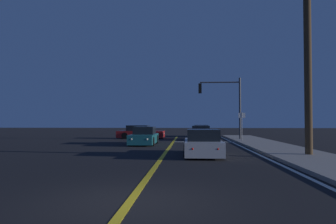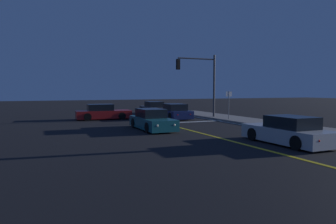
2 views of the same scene
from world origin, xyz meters
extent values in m
plane|color=black|center=(0.00, 0.00, 0.00)|extent=(160.00, 160.00, 0.00)
cube|color=gray|center=(6.78, 10.95, 0.07)|extent=(3.20, 39.43, 0.15)
cube|color=gold|center=(0.00, 10.95, 0.01)|extent=(0.20, 37.24, 0.01)
cube|color=silver|center=(4.93, 10.95, 0.01)|extent=(0.16, 37.24, 0.01)
cube|color=silver|center=(2.59, 20.41, 0.01)|extent=(5.18, 0.50, 0.01)
cube|color=#195960|center=(-2.06, 17.19, 0.44)|extent=(1.75, 4.68, 0.68)
cube|color=black|center=(-2.06, 17.47, 1.04)|extent=(1.50, 2.15, 0.60)
cylinder|color=black|center=(-1.26, 15.74, 0.32)|extent=(0.22, 0.64, 0.64)
cylinder|color=black|center=(-2.87, 15.75, 0.32)|extent=(0.22, 0.64, 0.64)
cylinder|color=black|center=(-1.25, 18.64, 0.32)|extent=(0.22, 0.64, 0.64)
cylinder|color=black|center=(-2.86, 18.64, 0.32)|extent=(0.22, 0.64, 0.64)
sphere|color=#FFF4CC|center=(-1.53, 14.92, 0.52)|extent=(0.18, 0.18, 0.18)
sphere|color=#FFF4CC|center=(-2.60, 14.92, 0.52)|extent=(0.18, 0.18, 0.18)
sphere|color=red|center=(-1.51, 19.48, 0.52)|extent=(0.14, 0.14, 0.14)
sphere|color=red|center=(-2.59, 19.48, 0.52)|extent=(0.14, 0.14, 0.14)
cube|color=navy|center=(2.47, 23.80, 0.44)|extent=(2.02, 4.51, 0.68)
cube|color=black|center=(2.46, 23.53, 1.04)|extent=(1.68, 2.10, 0.60)
cylinder|color=black|center=(1.64, 25.21, 0.32)|extent=(0.24, 0.65, 0.64)
cylinder|color=black|center=(3.39, 25.14, 0.32)|extent=(0.24, 0.65, 0.64)
cylinder|color=black|center=(1.54, 22.45, 0.32)|extent=(0.24, 0.65, 0.64)
cylinder|color=black|center=(3.29, 22.39, 0.32)|extent=(0.24, 0.65, 0.64)
sphere|color=#FFF4CC|center=(1.96, 25.98, 0.52)|extent=(0.18, 0.18, 0.18)
sphere|color=#FFF4CC|center=(3.12, 25.94, 0.52)|extent=(0.18, 0.18, 0.18)
sphere|color=red|center=(1.81, 21.64, 0.52)|extent=(0.14, 0.14, 0.14)
sphere|color=red|center=(2.97, 21.60, 0.52)|extent=(0.14, 0.14, 0.14)
cube|color=#B2B5BA|center=(2.00, 9.67, 0.44)|extent=(1.83, 4.64, 0.68)
cube|color=black|center=(2.00, 9.39, 1.04)|extent=(1.57, 2.14, 0.60)
cylinder|color=black|center=(1.15, 11.10, 0.32)|extent=(0.22, 0.64, 0.64)
cylinder|color=black|center=(2.84, 11.11, 0.32)|extent=(0.22, 0.64, 0.64)
cylinder|color=black|center=(1.16, 8.23, 0.32)|extent=(0.22, 0.64, 0.64)
cylinder|color=black|center=(2.85, 8.24, 0.32)|extent=(0.22, 0.64, 0.64)
sphere|color=#FFF4CC|center=(1.43, 11.93, 0.52)|extent=(0.18, 0.18, 0.18)
sphere|color=#FFF4CC|center=(2.55, 11.93, 0.52)|extent=(0.18, 0.18, 0.18)
sphere|color=red|center=(1.45, 7.40, 0.52)|extent=(0.14, 0.14, 0.14)
sphere|color=red|center=(2.57, 7.41, 0.52)|extent=(0.14, 0.14, 0.14)
cube|color=#2D2D33|center=(2.73, 29.84, 0.44)|extent=(1.88, 4.52, 0.68)
cube|color=black|center=(2.72, 29.57, 1.04)|extent=(1.58, 2.10, 0.60)
cylinder|color=black|center=(1.93, 31.24, 0.32)|extent=(0.23, 0.64, 0.64)
cylinder|color=black|center=(3.59, 31.21, 0.32)|extent=(0.23, 0.64, 0.64)
cylinder|color=black|center=(1.87, 28.47, 0.32)|extent=(0.23, 0.64, 0.64)
cylinder|color=black|center=(3.52, 28.43, 0.32)|extent=(0.23, 0.64, 0.64)
sphere|color=#FFF4CC|center=(2.23, 32.03, 0.52)|extent=(0.18, 0.18, 0.18)
sphere|color=#FFF4CC|center=(3.33, 32.00, 0.52)|extent=(0.18, 0.18, 0.18)
sphere|color=red|center=(2.13, 27.66, 0.52)|extent=(0.14, 0.14, 0.14)
sphere|color=red|center=(3.23, 27.63, 0.52)|extent=(0.14, 0.14, 0.14)
cube|color=maroon|center=(-3.54, 25.51, 0.44)|extent=(4.77, 2.02, 0.68)
cube|color=black|center=(-3.82, 25.52, 1.04)|extent=(2.23, 1.65, 0.60)
cylinder|color=black|center=(-2.05, 26.28, 0.32)|extent=(0.65, 0.25, 0.64)
cylinder|color=black|center=(-2.12, 24.60, 0.32)|extent=(0.65, 0.25, 0.64)
cylinder|color=black|center=(-4.95, 26.41, 0.32)|extent=(0.65, 0.25, 0.64)
cylinder|color=black|center=(-5.03, 24.73, 0.32)|extent=(0.65, 0.25, 0.64)
sphere|color=#FFF4CC|center=(-1.23, 25.96, 0.52)|extent=(0.18, 0.18, 0.18)
sphere|color=#FFF4CC|center=(-1.28, 24.84, 0.52)|extent=(0.18, 0.18, 0.18)
sphere|color=red|center=(-5.81, 26.17, 0.52)|extent=(0.14, 0.14, 0.14)
sphere|color=red|center=(-5.86, 25.05, 0.52)|extent=(0.14, 0.14, 0.14)
cylinder|color=#38383D|center=(5.98, 22.71, 2.86)|extent=(0.18, 0.18, 5.73)
cylinder|color=#38383D|center=(4.17, 22.71, 5.33)|extent=(3.62, 0.12, 0.12)
cube|color=black|center=(2.36, 22.71, 4.78)|extent=(0.28, 0.28, 0.90)
sphere|color=red|center=(2.36, 22.71, 5.05)|extent=(0.22, 0.22, 0.22)
sphere|color=#4C2D05|center=(2.36, 22.71, 4.78)|extent=(0.22, 0.22, 0.22)
sphere|color=#0A3814|center=(2.36, 22.71, 4.51)|extent=(0.22, 0.22, 0.22)
cylinder|color=#42301E|center=(7.08, 9.06, 5.50)|extent=(0.36, 0.36, 11.00)
cylinder|color=slate|center=(5.68, 19.91, 1.24)|extent=(0.06, 0.06, 2.49)
cube|color=white|center=(5.68, 19.91, 2.24)|extent=(0.56, 0.04, 0.40)
camera|label=1|loc=(1.26, -6.90, 1.73)|focal=34.39mm
camera|label=2|loc=(-8.96, -1.50, 2.55)|focal=32.99mm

